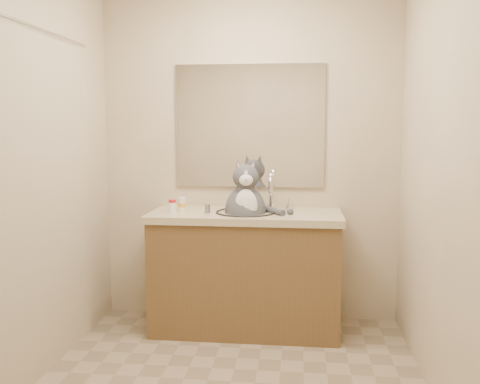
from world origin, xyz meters
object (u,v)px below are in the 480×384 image
object	(u,v)px
cat	(246,209)
pill_bottle_orange	(182,204)
grey_canister	(207,209)
pill_bottle_redcap	(172,206)

from	to	relation	value
cat	pill_bottle_orange	world-z (taller)	cat
pill_bottle_orange	grey_canister	size ratio (longest dim) A/B	1.56
cat	pill_bottle_orange	xyz separation A→B (m)	(-0.47, 0.06, 0.02)
cat	pill_bottle_redcap	bearing A→B (deg)	176.69
pill_bottle_orange	pill_bottle_redcap	bearing A→B (deg)	-113.04
cat	grey_canister	size ratio (longest dim) A/B	9.66
pill_bottle_orange	grey_canister	bearing A→B (deg)	-26.75
pill_bottle_redcap	pill_bottle_orange	bearing A→B (deg)	66.96
cat	grey_canister	xyz separation A→B (m)	(-0.26, -0.04, 0.00)
pill_bottle_orange	cat	bearing A→B (deg)	-7.83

